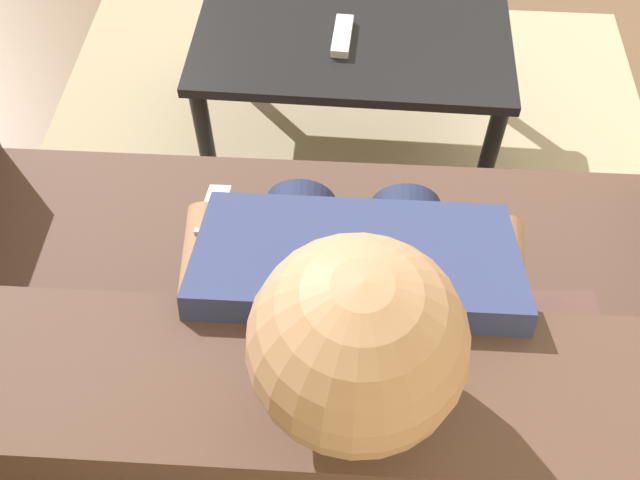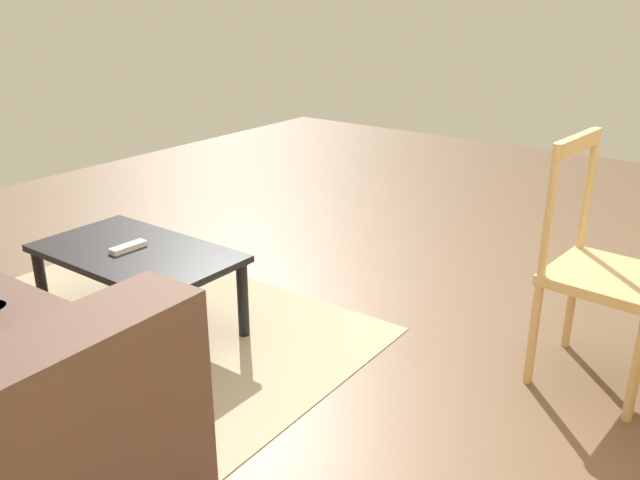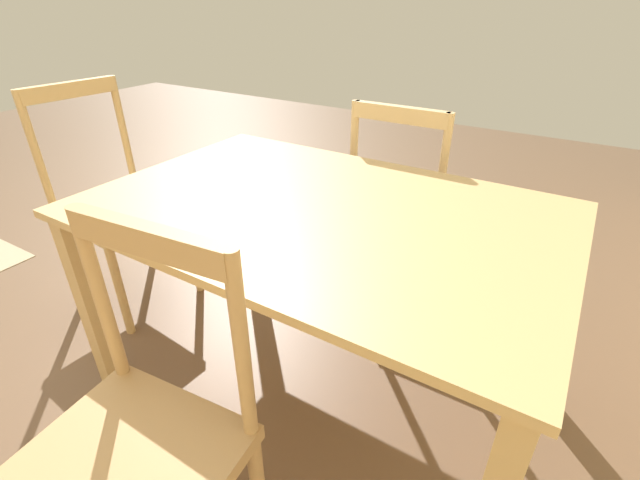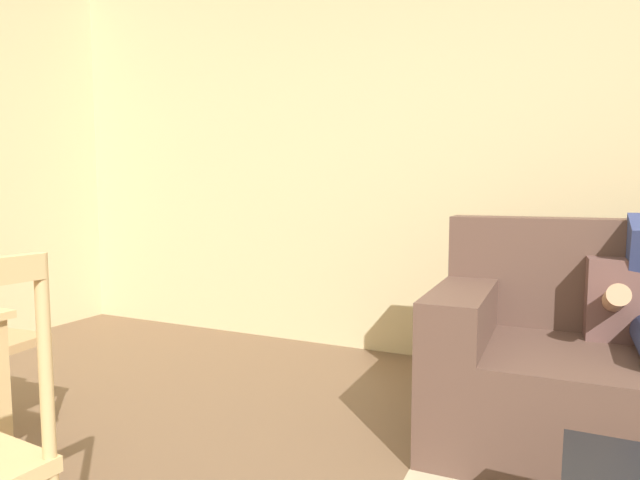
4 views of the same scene
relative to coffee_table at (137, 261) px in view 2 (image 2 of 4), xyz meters
name	(u,v)px [view 2 (image 2 of 4)]	position (x,y,z in m)	size (l,w,h in m)	color
ground_plane	(462,351)	(-1.27, -0.69, -0.33)	(8.01, 8.01, 0.00)	brown
coffee_table	(137,261)	(0.00, 0.00, 0.00)	(0.92, 0.53, 0.38)	black
tv_remote	(128,247)	(0.03, 0.02, 0.06)	(0.05, 0.17, 0.02)	white
dining_chair_facing_couch	(602,272)	(-1.75, -0.80, 0.12)	(0.45, 0.45, 0.96)	tan
area_rug	(144,327)	(0.00, 0.00, -0.33)	(2.00, 1.40, 0.01)	tan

